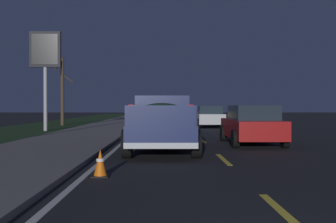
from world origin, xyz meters
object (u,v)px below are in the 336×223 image
sedan_red (252,125)px  sedan_blue (195,113)px  pickup_truck (162,122)px  gas_price_sign (45,57)px  traffic_cone_near (100,164)px  sedan_tan (161,113)px  bare_tree_far (62,90)px  sedan_silver (209,116)px

sedan_red → sedan_blue: bearing=0.3°
pickup_truck → gas_price_sign: bearing=32.5°
traffic_cone_near → sedan_tan: bearing=-1.8°
sedan_blue → sedan_tan: (-0.04, 3.62, 0.00)m
pickup_truck → sedan_red: pickup_truck is taller
bare_tree_far → pickup_truck: bearing=-156.6°
sedan_red → bare_tree_far: bare_tree_far is taller
sedan_silver → sedan_tan: 14.51m
sedan_silver → gas_price_sign: bearing=111.4°
sedan_blue → traffic_cone_near: size_ratio=7.61×
sedan_silver → bare_tree_far: bearing=74.8°
traffic_cone_near → gas_price_sign: bearing=20.1°
sedan_silver → bare_tree_far: 11.95m
pickup_truck → traffic_cone_near: pickup_truck is taller
bare_tree_far → sedan_blue: bearing=-46.1°
pickup_truck → sedan_blue: (29.65, -3.39, -0.20)m
pickup_truck → bare_tree_far: bare_tree_far is taller
sedan_tan → gas_price_sign: bearing=158.9°
sedan_blue → gas_price_sign: gas_price_sign is taller
pickup_truck → traffic_cone_near: bearing=165.3°
sedan_red → sedan_tan: size_ratio=0.99×
bare_tree_far → traffic_cone_near: (-23.55, -6.75, -2.52)m
sedan_silver → sedan_tan: bearing=14.1°
sedan_silver → sedan_blue: same height
bare_tree_far → sedan_red: bearing=-144.5°
sedan_tan → traffic_cone_near: sedan_tan is taller
gas_price_sign → traffic_cone_near: gas_price_sign is taller
pickup_truck → sedan_tan: pickup_truck is taller
pickup_truck → bare_tree_far: size_ratio=1.00×
sedan_tan → gas_price_sign: size_ratio=0.73×
sedan_silver → traffic_cone_near: sedan_silver is taller
sedan_red → bare_tree_far: 20.05m
sedan_tan → traffic_cone_near: bearing=178.2°
sedan_tan → bare_tree_far: size_ratio=0.82×
sedan_red → traffic_cone_near: sedan_red is taller
pickup_truck → sedan_blue: 29.84m
sedan_silver → sedan_red: (-13.15, -0.22, 0.00)m
sedan_red → traffic_cone_near: size_ratio=7.60×
sedan_tan → gas_price_sign: gas_price_sign is taller
traffic_cone_near → sedan_red: bearing=-33.5°
sedan_silver → sedan_blue: bearing=-0.3°
traffic_cone_near → sedan_silver: bearing=-12.7°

